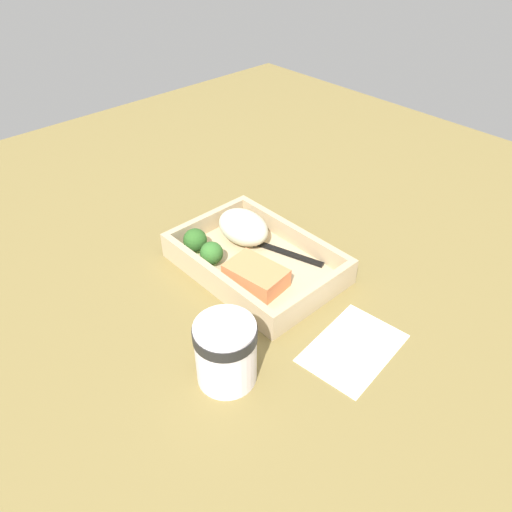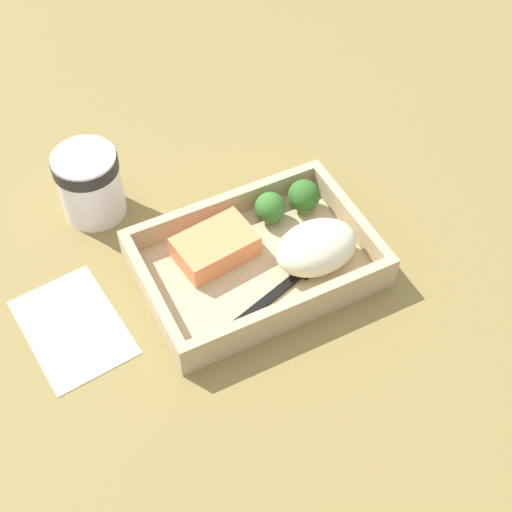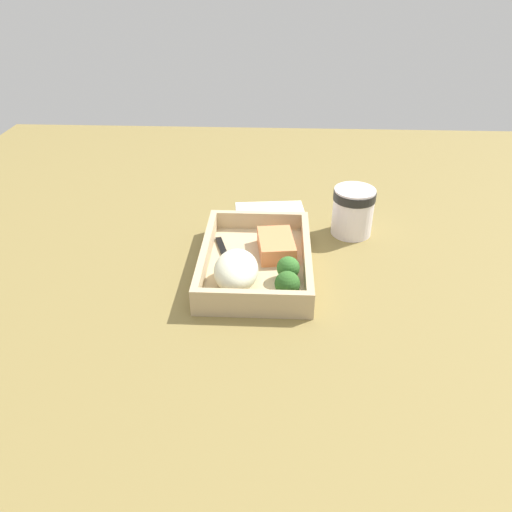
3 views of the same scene
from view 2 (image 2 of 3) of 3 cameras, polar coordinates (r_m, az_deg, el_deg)
ground_plane at (r=86.07cm, az=-0.00°, el=-1.56°), size 160.00×160.00×2.00cm
takeout_tray at (r=84.81cm, az=-0.00°, el=-0.90°), size 27.08×18.71×1.20cm
tray_rim at (r=83.04cm, az=-0.00°, el=0.08°), size 27.08×18.71×3.35cm
salmon_fillet at (r=84.16cm, az=-3.28°, el=0.75°), size 9.96×7.21×3.10cm
mashed_potatoes at (r=82.74cm, az=4.86°, el=0.68°), size 10.03×7.17×5.39cm
broccoli_floret_1 at (r=88.72cm, az=3.84°, el=4.82°), size 4.02×4.02×4.39cm
broccoli_floret_2 at (r=87.26cm, az=1.14°, el=3.88°), size 3.81×3.81×4.22cm
fork at (r=81.72cm, az=1.85°, el=-2.79°), size 15.58×6.24×0.44cm
paper_cup at (r=90.27cm, az=-13.21°, el=5.85°), size 8.03×8.03×9.34cm
receipt_slip at (r=83.00cm, az=-14.44°, el=-5.51°), size 11.49×15.56×0.24cm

